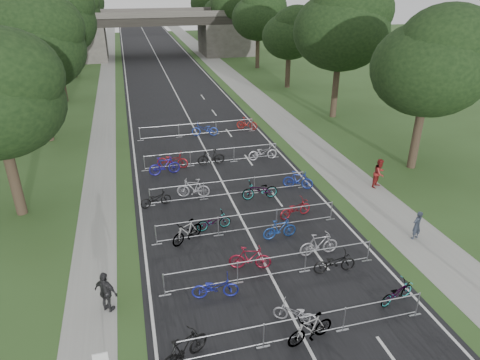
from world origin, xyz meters
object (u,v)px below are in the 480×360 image
object	(u,v)px
pedestrian_b	(379,173)
pedestrian_a	(417,225)
overpass_bridge	(155,34)
pedestrian_c	(106,292)

from	to	relation	value
pedestrian_b	pedestrian_a	bearing A→B (deg)	-135.46
overpass_bridge	pedestrian_b	distance (m)	51.99
pedestrian_a	pedestrian_b	world-z (taller)	pedestrian_b
pedestrian_b	pedestrian_c	xyz separation A→B (m)	(-15.97, -6.97, -0.03)
pedestrian_c	overpass_bridge	bearing A→B (deg)	-58.54
pedestrian_b	overpass_bridge	bearing A→B (deg)	67.96
pedestrian_b	pedestrian_c	size ratio (longest dim) A/B	1.04
pedestrian_a	pedestrian_b	bearing A→B (deg)	-119.41
pedestrian_b	pedestrian_c	distance (m)	17.42
overpass_bridge	pedestrian_c	xyz separation A→B (m)	(-6.80, -58.08, -2.65)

